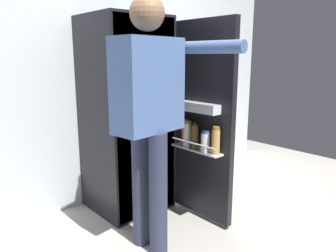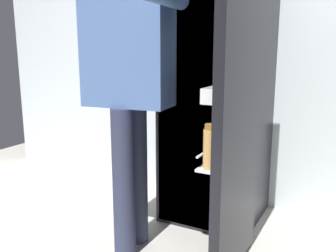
% 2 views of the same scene
% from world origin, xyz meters
% --- Properties ---
extents(ground_plane, '(5.47, 5.47, 0.00)m').
position_xyz_m(ground_plane, '(0.00, 0.00, 0.00)').
color(ground_plane, '#B7B2A8').
extents(kitchen_wall, '(4.40, 0.10, 2.54)m').
position_xyz_m(kitchen_wall, '(0.00, 0.88, 1.27)').
color(kitchen_wall, silver).
rests_on(kitchen_wall, ground_plane).
extents(refrigerator, '(0.65, 1.16, 1.62)m').
position_xyz_m(refrigerator, '(0.03, 0.49, 0.81)').
color(refrigerator, black).
rests_on(refrigerator, ground_plane).
extents(person, '(0.61, 0.74, 1.66)m').
position_xyz_m(person, '(-0.25, -0.10, 1.00)').
color(person, '#2D334C').
rests_on(person, ground_plane).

